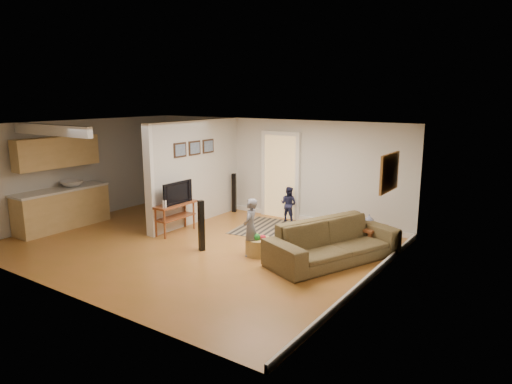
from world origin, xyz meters
TOP-DOWN VIEW (x-y plane):
  - ground at (0.00, 0.00)m, footprint 7.50×7.50m
  - room_shell at (-1.07, 0.43)m, footprint 7.54×6.02m
  - area_rug at (1.06, 1.96)m, footprint 2.51×1.99m
  - sofa at (2.81, 0.75)m, footprint 1.98×2.82m
  - coffee_table at (2.76, 2.00)m, footprint 1.25×0.87m
  - tv_console at (-0.94, 0.39)m, footprint 0.42×1.10m
  - speaker_left at (0.36, -0.20)m, footprint 0.14×0.14m
  - speaker_right at (-1.00, 2.70)m, footprint 0.13×0.13m
  - toy_basket at (1.45, 0.22)m, footprint 0.51×0.51m
  - child at (1.34, 0.12)m, footprint 0.38×0.48m
  - toddler at (0.69, 2.70)m, footprint 0.44×0.35m

SIDE VIEW (x-z plane):
  - ground at x=0.00m, z-range 0.00..0.00m
  - sofa at x=2.81m, z-range -0.38..0.38m
  - child at x=1.34m, z-range -0.57..0.57m
  - toddler at x=0.69m, z-range -0.44..0.44m
  - area_rug at x=1.06m, z-range 0.00..0.01m
  - toy_basket at x=1.45m, z-range -0.04..0.42m
  - coffee_table at x=2.76m, z-range 0.01..0.69m
  - speaker_left at x=0.36m, z-range 0.00..1.04m
  - speaker_right at x=-1.00m, z-range 0.00..1.05m
  - tv_console at x=-0.94m, z-range 0.15..1.10m
  - room_shell at x=-1.07m, z-range 0.20..2.72m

